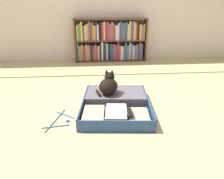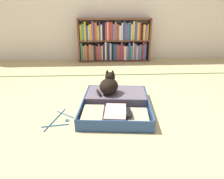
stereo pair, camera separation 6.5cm
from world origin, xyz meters
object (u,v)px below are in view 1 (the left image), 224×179
bookshelf (110,41)px  black_cat (108,85)px  open_suitcase (115,103)px  clothes_hanger (60,120)px

bookshelf → black_cat: bookshelf is taller
bookshelf → open_suitcase: size_ratio=1.48×
bookshelf → clothes_hanger: bookshelf is taller
bookshelf → clothes_hanger: size_ratio=3.22×
bookshelf → black_cat: (-0.19, -2.00, -0.18)m
open_suitcase → clothes_hanger: open_suitcase is taller
open_suitcase → black_cat: (-0.06, 0.14, 0.16)m
bookshelf → clothes_hanger: 2.51m
clothes_hanger → bookshelf: bearing=74.0°
open_suitcase → clothes_hanger: 0.61m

